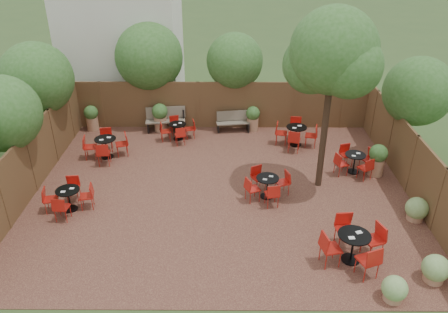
{
  "coord_description": "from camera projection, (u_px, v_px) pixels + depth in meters",
  "views": [
    {
      "loc": [
        0.18,
        -12.15,
        7.77
      ],
      "look_at": [
        0.1,
        0.5,
        1.0
      ],
      "focal_mm": 35.53,
      "sensor_mm": 36.0,
      "label": 1
    }
  ],
  "objects": [
    {
      "name": "bistro_tables",
      "position": [
        235.0,
        169.0,
        14.73
      ],
      "size": [
        10.56,
        8.68,
        0.94
      ],
      "color": "black",
      "rests_on": "courtyard_paving"
    },
    {
      "name": "fence_back",
      "position": [
        222.0,
        105.0,
        18.32
      ],
      "size": [
        12.0,
        0.08,
        2.0
      ],
      "primitive_type": "cube",
      "color": "#52341E",
      "rests_on": "ground"
    },
    {
      "name": "planters",
      "position": [
        215.0,
        127.0,
        17.35
      ],
      "size": [
        11.3,
        4.23,
        1.17
      ],
      "color": "#976A4B",
      "rests_on": "courtyard_paving"
    },
    {
      "name": "neighbour_building",
      "position": [
        121.0,
        16.0,
        19.57
      ],
      "size": [
        5.0,
        4.0,
        8.0
      ],
      "primitive_type": "cube",
      "color": "beige",
      "rests_on": "ground"
    },
    {
      "name": "overhang_foliage",
      "position": [
        162.0,
        78.0,
        15.95
      ],
      "size": [
        15.67,
        10.53,
        2.77
      ],
      "color": "#2A551B",
      "rests_on": "ground"
    },
    {
      "name": "park_bench_left",
      "position": [
        166.0,
        119.0,
        18.22
      ],
      "size": [
        1.66,
        0.71,
        0.99
      ],
      "rotation": [
        0.0,
        0.0,
        0.12
      ],
      "color": "brown",
      "rests_on": "courtyard_paving"
    },
    {
      "name": "courtyard_tree",
      "position": [
        333.0,
        57.0,
        12.65
      ],
      "size": [
        2.71,
        2.61,
        5.74
      ],
      "rotation": [
        0.0,
        0.0,
        -0.4
      ],
      "color": "black",
      "rests_on": "courtyard_paving"
    },
    {
      "name": "ground",
      "position": [
        221.0,
        191.0,
        14.38
      ],
      "size": [
        80.0,
        80.0,
        0.0
      ],
      "primitive_type": "plane",
      "color": "#354F23",
      "rests_on": "ground"
    },
    {
      "name": "fence_left",
      "position": [
        31.0,
        163.0,
        13.94
      ],
      "size": [
        0.08,
        10.0,
        2.0
      ],
      "primitive_type": "cube",
      "color": "#52341E",
      "rests_on": "ground"
    },
    {
      "name": "fence_right",
      "position": [
        412.0,
        165.0,
        13.87
      ],
      "size": [
        0.08,
        10.0,
        2.0
      ],
      "primitive_type": "cube",
      "color": "#52341E",
      "rests_on": "ground"
    },
    {
      "name": "courtyard_paving",
      "position": [
        221.0,
        191.0,
        14.37
      ],
      "size": [
        12.0,
        10.0,
        0.02
      ],
      "primitive_type": "cube",
      "color": "#3C1D18",
      "rests_on": "ground"
    },
    {
      "name": "low_shrubs",
      "position": [
        418.0,
        249.0,
        11.29
      ],
      "size": [
        2.3,
        3.75,
        0.72
      ],
      "color": "#976A4B",
      "rests_on": "courtyard_paving"
    },
    {
      "name": "park_bench_right",
      "position": [
        233.0,
        121.0,
        18.24
      ],
      "size": [
        1.4,
        0.62,
        0.84
      ],
      "rotation": [
        0.0,
        0.0,
        0.14
      ],
      "color": "brown",
      "rests_on": "courtyard_paving"
    }
  ]
}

